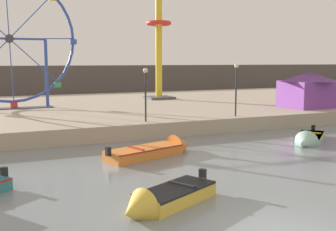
{
  "coord_description": "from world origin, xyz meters",
  "views": [
    {
      "loc": [
        -7.51,
        -8.96,
        5.01
      ],
      "look_at": [
        0.88,
        10.18,
        2.25
      ],
      "focal_mm": 44.06,
      "sensor_mm": 36.0,
      "label": 1
    }
  ],
  "objects_px": {
    "ferris_wheel_blue_frame": "(9,41)",
    "carnival_booth_purple_stall": "(308,89)",
    "promenade_lamp_far": "(236,82)",
    "drop_tower_yellow_tower": "(159,44)",
    "motorboat_orange_hull": "(158,149)",
    "motorboat_seafoam": "(308,140)",
    "promenade_lamp_near": "(145,86)",
    "motorboat_mustard_yellow": "(162,199)"
  },
  "relations": [
    {
      "from": "promenade_lamp_near",
      "to": "promenade_lamp_far",
      "type": "distance_m",
      "value": 6.93
    },
    {
      "from": "ferris_wheel_blue_frame",
      "to": "carnival_booth_purple_stall",
      "type": "relative_size",
      "value": 2.4
    },
    {
      "from": "motorboat_mustard_yellow",
      "to": "motorboat_orange_hull",
      "type": "bearing_deg",
      "value": -138.12
    },
    {
      "from": "ferris_wheel_blue_frame",
      "to": "drop_tower_yellow_tower",
      "type": "relative_size",
      "value": 0.92
    },
    {
      "from": "carnival_booth_purple_stall",
      "to": "promenade_lamp_far",
      "type": "distance_m",
      "value": 9.37
    },
    {
      "from": "drop_tower_yellow_tower",
      "to": "promenade_lamp_near",
      "type": "relative_size",
      "value": 3.43
    },
    {
      "from": "motorboat_orange_hull",
      "to": "drop_tower_yellow_tower",
      "type": "relative_size",
      "value": 0.46
    },
    {
      "from": "motorboat_mustard_yellow",
      "to": "promenade_lamp_far",
      "type": "relative_size",
      "value": 1.11
    },
    {
      "from": "motorboat_orange_hull",
      "to": "promenade_lamp_far",
      "type": "height_order",
      "value": "promenade_lamp_far"
    },
    {
      "from": "carnival_booth_purple_stall",
      "to": "promenade_lamp_far",
      "type": "relative_size",
      "value": 1.22
    },
    {
      "from": "motorboat_orange_hull",
      "to": "carnival_booth_purple_stall",
      "type": "xyz_separation_m",
      "value": [
        17.24,
        7.64,
        2.33
      ]
    },
    {
      "from": "ferris_wheel_blue_frame",
      "to": "carnival_booth_purple_stall",
      "type": "xyz_separation_m",
      "value": [
        23.64,
        -9.22,
        -4.03
      ]
    },
    {
      "from": "motorboat_mustard_yellow",
      "to": "drop_tower_yellow_tower",
      "type": "bearing_deg",
      "value": -138.95
    },
    {
      "from": "carnival_booth_purple_stall",
      "to": "motorboat_seafoam",
      "type": "bearing_deg",
      "value": -133.2
    },
    {
      "from": "carnival_booth_purple_stall",
      "to": "motorboat_orange_hull",
      "type": "bearing_deg",
      "value": -157.23
    },
    {
      "from": "motorboat_orange_hull",
      "to": "promenade_lamp_far",
      "type": "xyz_separation_m",
      "value": [
        8.24,
        5.19,
        3.24
      ]
    },
    {
      "from": "motorboat_mustard_yellow",
      "to": "ferris_wheel_blue_frame",
      "type": "xyz_separation_m",
      "value": [
        -3.44,
        24.42,
        6.35
      ]
    },
    {
      "from": "ferris_wheel_blue_frame",
      "to": "promenade_lamp_near",
      "type": "relative_size",
      "value": 3.16
    },
    {
      "from": "motorboat_seafoam",
      "to": "ferris_wheel_blue_frame",
      "type": "bearing_deg",
      "value": -88.43
    },
    {
      "from": "carnival_booth_purple_stall",
      "to": "promenade_lamp_far",
      "type": "bearing_deg",
      "value": -165.91
    },
    {
      "from": "ferris_wheel_blue_frame",
      "to": "promenade_lamp_far",
      "type": "bearing_deg",
      "value": -38.56
    },
    {
      "from": "carnival_booth_purple_stall",
      "to": "promenade_lamp_far",
      "type": "xyz_separation_m",
      "value": [
        -9.0,
        -2.45,
        0.91
      ]
    },
    {
      "from": "motorboat_mustard_yellow",
      "to": "carnival_booth_purple_stall",
      "type": "height_order",
      "value": "carnival_booth_purple_stall"
    },
    {
      "from": "motorboat_mustard_yellow",
      "to": "drop_tower_yellow_tower",
      "type": "distance_m",
      "value": 31.07
    },
    {
      "from": "motorboat_seafoam",
      "to": "ferris_wheel_blue_frame",
      "type": "relative_size",
      "value": 0.39
    },
    {
      "from": "promenade_lamp_far",
      "to": "carnival_booth_purple_stall",
      "type": "bearing_deg",
      "value": 15.24
    },
    {
      "from": "drop_tower_yellow_tower",
      "to": "motorboat_seafoam",
      "type": "bearing_deg",
      "value": -86.83
    },
    {
      "from": "motorboat_seafoam",
      "to": "promenade_lamp_near",
      "type": "distance_m",
      "value": 10.84
    },
    {
      "from": "motorboat_seafoam",
      "to": "ferris_wheel_blue_frame",
      "type": "height_order",
      "value": "ferris_wheel_blue_frame"
    },
    {
      "from": "motorboat_orange_hull",
      "to": "drop_tower_yellow_tower",
      "type": "height_order",
      "value": "drop_tower_yellow_tower"
    },
    {
      "from": "motorboat_mustard_yellow",
      "to": "carnival_booth_purple_stall",
      "type": "distance_m",
      "value": 25.38
    },
    {
      "from": "carnival_booth_purple_stall",
      "to": "promenade_lamp_near",
      "type": "relative_size",
      "value": 1.31
    },
    {
      "from": "motorboat_mustard_yellow",
      "to": "ferris_wheel_blue_frame",
      "type": "distance_m",
      "value": 25.46
    },
    {
      "from": "motorboat_orange_hull",
      "to": "carnival_booth_purple_stall",
      "type": "relative_size",
      "value": 1.2
    },
    {
      "from": "motorboat_orange_hull",
      "to": "motorboat_seafoam",
      "type": "height_order",
      "value": "motorboat_orange_hull"
    },
    {
      "from": "motorboat_orange_hull",
      "to": "motorboat_mustard_yellow",
      "type": "height_order",
      "value": "motorboat_orange_hull"
    },
    {
      "from": "motorboat_orange_hull",
      "to": "drop_tower_yellow_tower",
      "type": "bearing_deg",
      "value": 49.6
    },
    {
      "from": "motorboat_seafoam",
      "to": "carnival_booth_purple_stall",
      "type": "bearing_deg",
      "value": -172.99
    },
    {
      "from": "ferris_wheel_blue_frame",
      "to": "promenade_lamp_far",
      "type": "distance_m",
      "value": 18.98
    },
    {
      "from": "motorboat_seafoam",
      "to": "promenade_lamp_far",
      "type": "height_order",
      "value": "promenade_lamp_far"
    },
    {
      "from": "drop_tower_yellow_tower",
      "to": "carnival_booth_purple_stall",
      "type": "height_order",
      "value": "drop_tower_yellow_tower"
    },
    {
      "from": "ferris_wheel_blue_frame",
      "to": "drop_tower_yellow_tower",
      "type": "xyz_separation_m",
      "value": [
        14.93,
        3.71,
        0.14
      ]
    }
  ]
}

